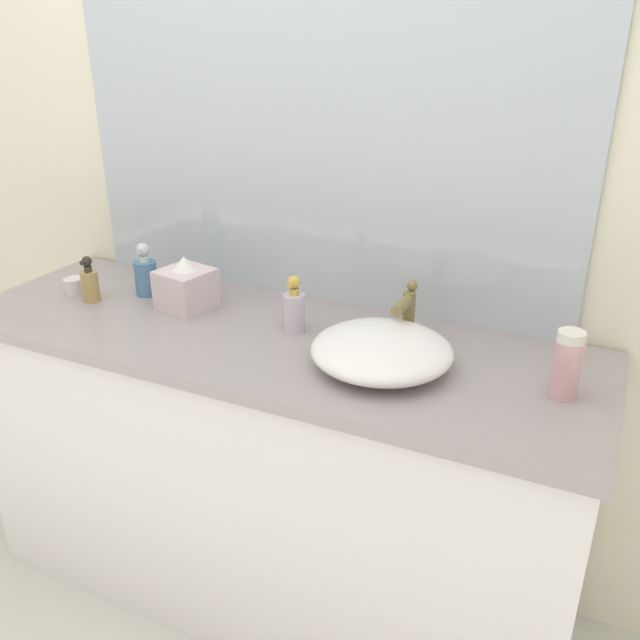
{
  "coord_description": "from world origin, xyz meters",
  "views": [
    {
      "loc": [
        0.92,
        -0.97,
        1.63
      ],
      "look_at": [
        0.28,
        0.38,
        0.97
      ],
      "focal_mm": 37.11,
      "sensor_mm": 36.0,
      "label": 1
    }
  ],
  "objects_px": {
    "tissue_box": "(186,286)",
    "lotion_bottle": "(294,309)",
    "soap_dispenser": "(146,274)",
    "perfume_bottle": "(90,283)",
    "sink_basin": "(382,350)",
    "candle_jar": "(74,286)",
    "spray_can": "(567,365)"
  },
  "relations": [
    {
      "from": "lotion_bottle",
      "to": "tissue_box",
      "type": "height_order",
      "value": "same"
    },
    {
      "from": "candle_jar",
      "to": "sink_basin",
      "type": "bearing_deg",
      "value": -2.78
    },
    {
      "from": "soap_dispenser",
      "to": "tissue_box",
      "type": "xyz_separation_m",
      "value": [
        0.17,
        -0.03,
        -0.0
      ]
    },
    {
      "from": "perfume_bottle",
      "to": "spray_can",
      "type": "height_order",
      "value": "spray_can"
    },
    {
      "from": "soap_dispenser",
      "to": "lotion_bottle",
      "type": "height_order",
      "value": "soap_dispenser"
    },
    {
      "from": "spray_can",
      "to": "candle_jar",
      "type": "distance_m",
      "value": 1.42
    },
    {
      "from": "soap_dispenser",
      "to": "lotion_bottle",
      "type": "xyz_separation_m",
      "value": [
        0.52,
        -0.04,
        -0.0
      ]
    },
    {
      "from": "sink_basin",
      "to": "soap_dispenser",
      "type": "distance_m",
      "value": 0.82
    },
    {
      "from": "tissue_box",
      "to": "lotion_bottle",
      "type": "bearing_deg",
      "value": -1.65
    },
    {
      "from": "sink_basin",
      "to": "candle_jar",
      "type": "relative_size",
      "value": 5.7
    },
    {
      "from": "perfume_bottle",
      "to": "candle_jar",
      "type": "xyz_separation_m",
      "value": [
        -0.09,
        0.02,
        -0.03
      ]
    },
    {
      "from": "soap_dispenser",
      "to": "spray_can",
      "type": "relative_size",
      "value": 1.04
    },
    {
      "from": "lotion_bottle",
      "to": "perfume_bottle",
      "type": "xyz_separation_m",
      "value": [
        -0.64,
        -0.07,
        -0.01
      ]
    },
    {
      "from": "lotion_bottle",
      "to": "tissue_box",
      "type": "distance_m",
      "value": 0.35
    },
    {
      "from": "soap_dispenser",
      "to": "perfume_bottle",
      "type": "xyz_separation_m",
      "value": [
        -0.12,
        -0.11,
        -0.01
      ]
    },
    {
      "from": "sink_basin",
      "to": "tissue_box",
      "type": "distance_m",
      "value": 0.64
    },
    {
      "from": "perfume_bottle",
      "to": "tissue_box",
      "type": "xyz_separation_m",
      "value": [
        0.29,
        0.08,
        0.01
      ]
    },
    {
      "from": "tissue_box",
      "to": "spray_can",
      "type": "bearing_deg",
      "value": -3.41
    },
    {
      "from": "candle_jar",
      "to": "soap_dispenser",
      "type": "bearing_deg",
      "value": 22.45
    },
    {
      "from": "lotion_bottle",
      "to": "tissue_box",
      "type": "bearing_deg",
      "value": 178.35
    },
    {
      "from": "soap_dispenser",
      "to": "candle_jar",
      "type": "distance_m",
      "value": 0.23
    },
    {
      "from": "spray_can",
      "to": "tissue_box",
      "type": "bearing_deg",
      "value": 176.59
    },
    {
      "from": "soap_dispenser",
      "to": "candle_jar",
      "type": "relative_size",
      "value": 2.72
    },
    {
      "from": "lotion_bottle",
      "to": "candle_jar",
      "type": "relative_size",
      "value": 2.62
    },
    {
      "from": "lotion_bottle",
      "to": "spray_can",
      "type": "height_order",
      "value": "same"
    },
    {
      "from": "sink_basin",
      "to": "perfume_bottle",
      "type": "height_order",
      "value": "perfume_bottle"
    },
    {
      "from": "sink_basin",
      "to": "soap_dispenser",
      "type": "height_order",
      "value": "soap_dispenser"
    },
    {
      "from": "soap_dispenser",
      "to": "tissue_box",
      "type": "relative_size",
      "value": 1.0
    },
    {
      "from": "sink_basin",
      "to": "perfume_bottle",
      "type": "bearing_deg",
      "value": 178.49
    },
    {
      "from": "spray_can",
      "to": "candle_jar",
      "type": "height_order",
      "value": "spray_can"
    },
    {
      "from": "lotion_bottle",
      "to": "candle_jar",
      "type": "xyz_separation_m",
      "value": [
        -0.73,
        -0.04,
        -0.04
      ]
    },
    {
      "from": "sink_basin",
      "to": "soap_dispenser",
      "type": "relative_size",
      "value": 2.09
    }
  ]
}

